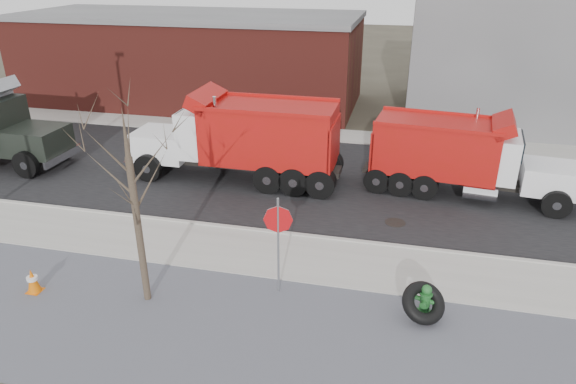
% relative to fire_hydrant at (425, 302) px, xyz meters
% --- Properties ---
extents(ground, '(120.00, 120.00, 0.00)m').
position_rel_fire_hydrant_xyz_m(ground, '(-3.89, 1.65, -0.41)').
color(ground, '#383328').
rests_on(ground, ground).
extents(gravel_verge, '(60.00, 5.00, 0.03)m').
position_rel_fire_hydrant_xyz_m(gravel_verge, '(-3.89, -1.85, -0.40)').
color(gravel_verge, slate).
rests_on(gravel_verge, ground).
extents(sidewalk, '(60.00, 2.50, 0.06)m').
position_rel_fire_hydrant_xyz_m(sidewalk, '(-3.89, 1.90, -0.38)').
color(sidewalk, '#9E9B93').
rests_on(sidewalk, ground).
extents(curb, '(60.00, 0.15, 0.11)m').
position_rel_fire_hydrant_xyz_m(curb, '(-3.89, 3.20, -0.36)').
color(curb, '#9E9B93').
rests_on(curb, ground).
extents(road, '(60.00, 9.40, 0.02)m').
position_rel_fire_hydrant_xyz_m(road, '(-3.89, 7.95, -0.40)').
color(road, black).
rests_on(road, ground).
extents(far_sidewalk, '(60.00, 2.00, 0.06)m').
position_rel_fire_hydrant_xyz_m(far_sidewalk, '(-3.89, 13.65, -0.38)').
color(far_sidewalk, '#9E9B93').
rests_on(far_sidewalk, ground).
extents(building_grey, '(12.00, 10.00, 8.00)m').
position_rel_fire_hydrant_xyz_m(building_grey, '(5.11, 19.65, 3.59)').
color(building_grey, slate).
rests_on(building_grey, ground).
extents(building_brick, '(20.20, 8.20, 5.30)m').
position_rel_fire_hydrant_xyz_m(building_brick, '(-13.89, 18.65, 2.24)').
color(building_brick, maroon).
rests_on(building_brick, ground).
extents(bare_tree, '(3.20, 3.20, 5.20)m').
position_rel_fire_hydrant_xyz_m(bare_tree, '(-7.09, -0.95, 2.88)').
color(bare_tree, '#382D23').
rests_on(bare_tree, ground).
extents(fire_hydrant, '(0.51, 0.50, 0.90)m').
position_rel_fire_hydrant_xyz_m(fire_hydrant, '(0.00, 0.00, 0.00)').
color(fire_hydrant, '#256331').
rests_on(fire_hydrant, ground).
extents(truck_tire, '(1.47, 1.44, 0.94)m').
position_rel_fire_hydrant_xyz_m(truck_tire, '(-0.05, -0.16, 0.07)').
color(truck_tire, black).
rests_on(truck_tire, ground).
extents(stop_sign, '(0.75, 0.15, 2.79)m').
position_rel_fire_hydrant_xyz_m(stop_sign, '(-3.81, 0.16, 1.48)').
color(stop_sign, gray).
rests_on(stop_sign, ground).
extents(traffic_cone_near, '(0.37, 0.37, 0.71)m').
position_rel_fire_hydrant_xyz_m(traffic_cone_near, '(-10.20, -1.35, -0.06)').
color(traffic_cone_near, orange).
rests_on(traffic_cone_near, ground).
extents(dump_truck_red_a, '(7.87, 2.93, 3.15)m').
position_rel_fire_hydrant_xyz_m(dump_truck_red_a, '(1.26, 7.81, 1.19)').
color(dump_truck_red_a, black).
rests_on(dump_truck_red_a, ground).
extents(dump_truck_red_b, '(8.48, 2.51, 3.58)m').
position_rel_fire_hydrant_xyz_m(dump_truck_red_b, '(-7.03, 7.32, 1.41)').
color(dump_truck_red_b, black).
rests_on(dump_truck_red_b, ground).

